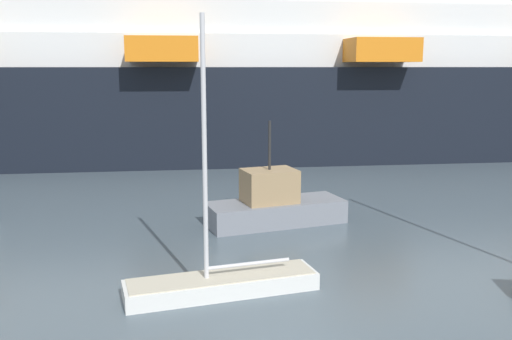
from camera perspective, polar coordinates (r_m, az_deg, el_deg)
sailboat_2 at (r=18.78m, az=-3.57°, el=-11.27°), size 6.61×2.93×9.04m
fishing_boat_1 at (r=26.52m, az=1.85°, el=-3.59°), size 6.96×4.02×4.96m
cruise_ship at (r=49.79m, az=-0.17°, el=10.84°), size 135.06×25.32×23.79m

